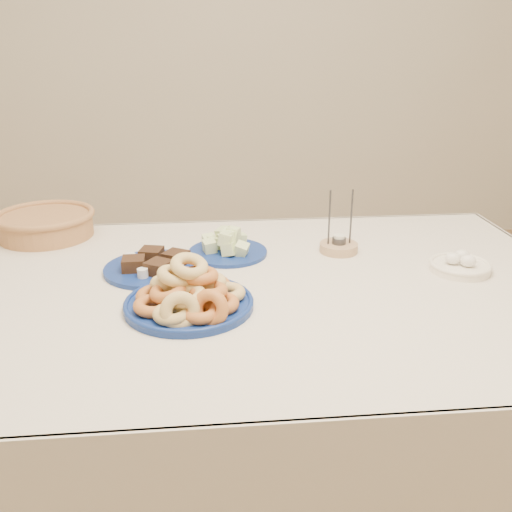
% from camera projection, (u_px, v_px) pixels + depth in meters
% --- Properties ---
extents(dining_table, '(1.71, 1.11, 0.75)m').
position_uv_depth(dining_table, '(254.00, 323.00, 1.49)').
color(dining_table, brown).
rests_on(dining_table, ground).
extents(donut_platter, '(0.31, 0.31, 0.14)m').
position_uv_depth(donut_platter, '(189.00, 296.00, 1.31)').
color(donut_platter, navy).
rests_on(donut_platter, dining_table).
extents(melon_plate, '(0.25, 0.25, 0.08)m').
position_uv_depth(melon_plate, '(227.00, 246.00, 1.65)').
color(melon_plate, navy).
rests_on(melon_plate, dining_table).
extents(brownie_plate, '(0.33, 0.33, 0.05)m').
position_uv_depth(brownie_plate, '(154.00, 266.00, 1.53)').
color(brownie_plate, navy).
rests_on(brownie_plate, dining_table).
extents(wicker_basket, '(0.36, 0.36, 0.08)m').
position_uv_depth(wicker_basket, '(46.00, 223.00, 1.79)').
color(wicker_basket, '#8F5F39').
rests_on(wicker_basket, dining_table).
extents(candle_holder, '(0.11, 0.11, 0.19)m').
position_uv_depth(candle_holder, '(339.00, 246.00, 1.67)').
color(candle_holder, tan).
rests_on(candle_holder, dining_table).
extents(egg_bowl, '(0.21, 0.21, 0.05)m').
position_uv_depth(egg_bowl, '(460.00, 265.00, 1.53)').
color(egg_bowl, white).
rests_on(egg_bowl, dining_table).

